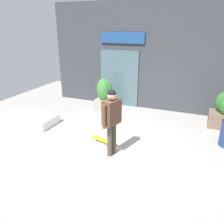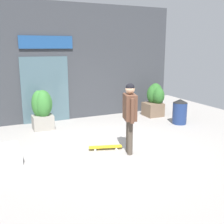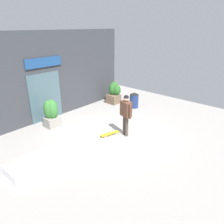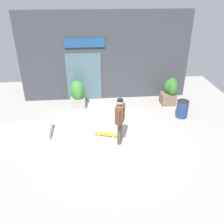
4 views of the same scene
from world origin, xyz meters
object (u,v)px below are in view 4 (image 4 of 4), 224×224
(skateboard, at_px, (106,134))
(planter_box_right, at_px, (170,90))
(planter_box_left, at_px, (77,93))
(trash_bin, at_px, (182,108))
(skateboarder, at_px, (120,116))

(skateboard, xyz_separation_m, planter_box_right, (3.10, 2.48, 0.59))
(planter_box_left, bearing_deg, trash_bin, -16.67)
(skateboard, relative_size, trash_bin, 1.01)
(planter_box_left, bearing_deg, planter_box_right, 0.58)
(planter_box_left, xyz_separation_m, planter_box_right, (4.20, 0.04, -0.05))
(skateboarder, bearing_deg, skateboard, -32.06)
(skateboarder, height_order, trash_bin, skateboarder)
(skateboarder, xyz_separation_m, skateboard, (-0.43, 0.48, -1.00))
(skateboarder, distance_m, planter_box_right, 4.01)
(skateboarder, bearing_deg, planter_box_right, -115.74)
(planter_box_right, bearing_deg, skateboarder, -132.14)
(planter_box_left, distance_m, trash_bin, 4.51)
(planter_box_right, relative_size, trash_bin, 1.44)
(skateboarder, relative_size, planter_box_right, 1.42)
(skateboard, height_order, planter_box_right, planter_box_right)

